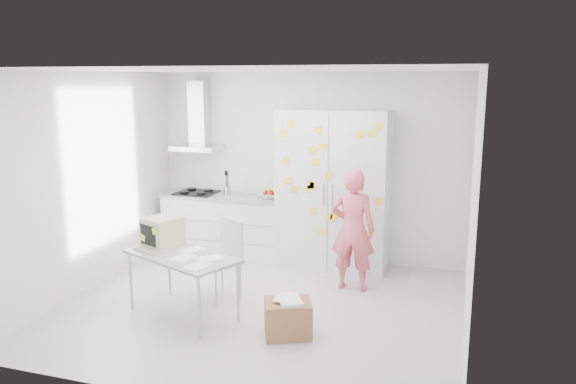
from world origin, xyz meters
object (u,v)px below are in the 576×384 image
(chair, at_px, (224,255))
(cardboard_box, at_px, (288,318))
(person, at_px, (353,230))
(desk, at_px, (169,242))

(chair, xyz_separation_m, cardboard_box, (1.04, -0.73, -0.35))
(person, distance_m, cardboard_box, 1.66)
(person, relative_size, chair, 1.60)
(person, distance_m, desk, 2.24)
(cardboard_box, bearing_deg, person, 76.45)
(chair, distance_m, cardboard_box, 1.32)
(person, bearing_deg, desk, 33.46)
(chair, height_order, cardboard_box, chair)
(desk, xyz_separation_m, cardboard_box, (1.50, -0.28, -0.60))
(desk, bearing_deg, chair, 67.43)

